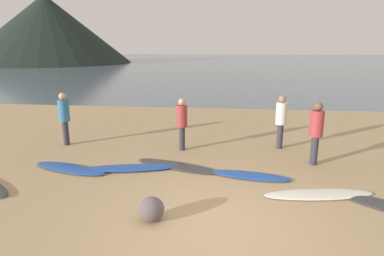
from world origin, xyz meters
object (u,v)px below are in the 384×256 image
(surfboard_5, at_px, (250,175))
(person_0, at_px, (281,117))
(surfboard_4, at_px, (179,166))
(surfboard_6, at_px, (319,194))
(person_1, at_px, (316,128))
(person_2, at_px, (182,120))
(surfboard_3, at_px, (128,168))
(surfboard_2, at_px, (70,168))
(person_3, at_px, (64,115))
(beach_rock_near, at_px, (152,209))

(surfboard_5, bearing_deg, person_0, 77.28)
(surfboard_4, bearing_deg, surfboard_6, -3.49)
(person_1, relative_size, person_2, 1.07)
(surfboard_5, height_order, surfboard_6, surfboard_5)
(surfboard_3, bearing_deg, surfboard_2, 174.86)
(person_0, xyz_separation_m, person_1, (0.71, -1.39, 0.02))
(person_2, bearing_deg, surfboard_4, -35.96)
(person_2, height_order, person_3, person_3)
(surfboard_4, distance_m, person_1, 3.82)
(person_0, distance_m, person_1, 1.56)
(surfboard_6, bearing_deg, surfboard_4, 147.84)
(person_2, bearing_deg, person_1, 36.51)
(surfboard_4, xyz_separation_m, surfboard_6, (3.28, -1.38, 0.00))
(person_0, bearing_deg, person_3, 90.01)
(person_0, distance_m, person_2, 3.09)
(surfboard_5, xyz_separation_m, surfboard_6, (1.41, -0.90, -0.01))
(surfboard_3, relative_size, person_3, 1.47)
(surfboard_3, bearing_deg, surfboard_6, -24.46)
(beach_rock_near, bearing_deg, surfboard_2, 140.17)
(surfboard_2, distance_m, person_0, 6.35)
(surfboard_6, bearing_deg, beach_rock_near, -166.83)
(person_1, bearing_deg, surfboard_5, 122.91)
(person_0, bearing_deg, beach_rock_near, 144.54)
(surfboard_3, height_order, person_3, person_3)
(surfboard_2, height_order, surfboard_4, surfboard_2)
(surfboard_3, distance_m, person_1, 5.11)
(surfboard_3, distance_m, person_3, 3.45)
(surfboard_2, xyz_separation_m, surfboard_6, (6.10, -0.88, -0.01))
(surfboard_5, xyz_separation_m, person_0, (1.07, 2.48, 0.96))
(surfboard_6, bearing_deg, person_1, 70.23)
(surfboard_2, xyz_separation_m, person_3, (-1.14, 2.12, 0.97))
(person_3, bearing_deg, beach_rock_near, -12.65)
(surfboard_5, bearing_deg, surfboard_2, -169.21)
(person_0, bearing_deg, surfboard_5, 153.63)
(person_2, relative_size, beach_rock_near, 3.48)
(surfboard_3, distance_m, surfboard_4, 1.33)
(person_1, height_order, beach_rock_near, person_1)
(surfboard_3, bearing_deg, beach_rock_near, -75.48)
(surfboard_3, distance_m, person_0, 4.91)
(surfboard_6, relative_size, person_2, 1.49)
(surfboard_6, height_order, person_1, person_1)
(person_1, bearing_deg, beach_rock_near, 133.60)
(surfboard_5, relative_size, person_0, 1.17)
(surfboard_3, bearing_deg, person_0, 17.34)
(surfboard_4, bearing_deg, person_1, 28.73)
(surfboard_4, height_order, person_2, person_2)
(person_0, bearing_deg, surfboard_6, -177.27)
(surfboard_2, relative_size, surfboard_4, 0.88)
(surfboard_4, xyz_separation_m, person_0, (2.93, 2.00, 0.97))
(beach_rock_near, bearing_deg, surfboard_4, 88.11)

